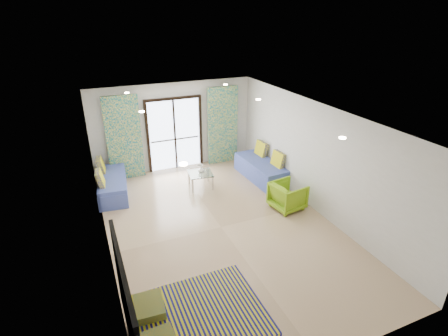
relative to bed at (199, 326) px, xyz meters
name	(u,v)px	position (x,y,z in m)	size (l,w,h in m)	color
floor	(221,227)	(1.48, 2.68, -0.27)	(5.00, 7.50, 0.01)	#9D7E5D
ceiling	(221,115)	(1.48, 2.68, 2.43)	(5.00, 7.50, 0.01)	silver
wall_back	(174,127)	(1.48, 6.43, 1.08)	(5.00, 0.01, 2.70)	silver
wall_front	(333,291)	(1.48, -1.07, 1.08)	(5.00, 0.01, 2.70)	silver
wall_left	(101,197)	(-1.02, 2.68, 1.08)	(0.01, 7.50, 2.70)	silver
wall_right	(315,158)	(3.98, 2.68, 1.08)	(0.01, 7.50, 2.70)	silver
balcony_door	(175,130)	(1.48, 6.40, 0.98)	(1.76, 0.08, 2.28)	black
balcony_rail	(175,139)	(1.48, 6.41, 0.68)	(1.52, 0.03, 0.04)	#595451
curtain_left	(124,138)	(-0.07, 6.25, 0.98)	(1.00, 0.10, 2.50)	silver
curtain_right	(223,126)	(3.03, 6.25, 0.98)	(1.00, 0.10, 2.50)	silver
downlight_a	(183,164)	(0.08, 0.68, 2.40)	(0.12, 0.12, 0.02)	#FFE0B2
downlight_b	(342,138)	(2.88, 0.68, 2.40)	(0.12, 0.12, 0.02)	#FFE0B2
downlight_c	(142,112)	(0.08, 3.68, 2.40)	(0.12, 0.12, 0.02)	#FFE0B2
downlight_d	(258,99)	(2.88, 3.68, 2.40)	(0.12, 0.12, 0.02)	#FFE0B2
downlight_e	(127,93)	(0.08, 5.68, 2.40)	(0.12, 0.12, 0.02)	#FFE0B2
downlight_f	(225,85)	(2.88, 5.68, 2.40)	(0.12, 0.12, 0.02)	#FFE0B2
headboard	(127,308)	(-0.98, 0.00, 0.78)	(0.06, 2.10, 1.50)	black
switch_plate	(114,253)	(-0.99, 1.25, 0.78)	(0.02, 0.10, 0.10)	silver
bed	(199,326)	(0.00, 0.00, 0.00)	(1.90, 1.55, 0.66)	silver
daybed_left	(112,184)	(-0.64, 5.36, 0.01)	(0.93, 1.94, 0.92)	#4353A0
daybed_right	(261,169)	(3.59, 4.61, 0.03)	(0.87, 2.02, 0.98)	#4353A0
coffee_table	(200,175)	(1.73, 4.80, 0.11)	(0.74, 0.74, 0.76)	silver
vase	(201,170)	(1.76, 4.80, 0.25)	(0.18, 0.19, 0.18)	white
armchair	(288,195)	(3.36, 2.83, 0.11)	(0.75, 0.70, 0.77)	#7EAE16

